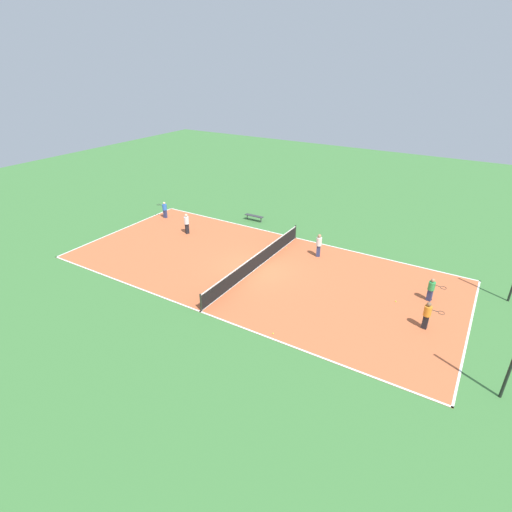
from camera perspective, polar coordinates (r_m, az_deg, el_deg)
ground_plane at (r=25.35m, az=0.00°, el=-1.82°), size 80.00×80.00×0.00m
court_surface at (r=25.34m, az=0.00°, el=-1.80°), size 11.37×24.68×0.02m
tennis_net at (r=25.10m, az=0.00°, el=-0.73°), size 11.17×0.10×1.02m
bench at (r=32.75m, az=-0.28°, el=5.69°), size 0.36×1.62×0.45m
player_near_white at (r=30.51m, az=-9.88°, el=4.74°), size 0.48×0.48×1.58m
player_far_white at (r=26.79m, az=8.97°, el=1.72°), size 0.47×0.47×1.62m
player_near_blue at (r=34.09m, az=-12.93°, el=6.58°), size 0.43×0.96×1.37m
player_center_orange at (r=21.26m, az=23.27°, el=-7.59°), size 0.39×0.95×1.50m
player_far_green at (r=23.72m, az=23.77°, el=-4.26°), size 0.51×0.98×1.37m
tennis_ball_midcourt at (r=28.05m, az=4.39°, el=1.16°), size 0.07×0.07×0.07m
tennis_ball_right_alley at (r=23.28m, az=19.33°, el=-6.13°), size 0.07×0.07×0.07m
tennis_ball_near_net at (r=19.67m, az=2.45°, el=-11.01°), size 0.07×0.07×0.07m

